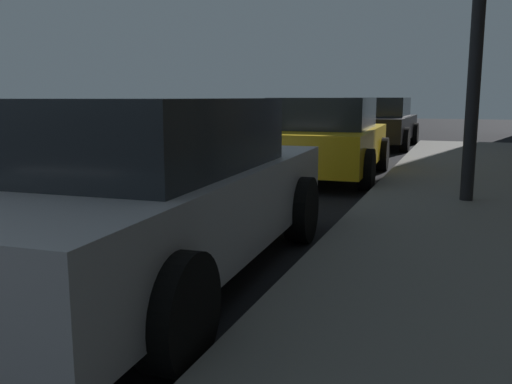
{
  "coord_description": "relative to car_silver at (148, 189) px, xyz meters",
  "views": [
    {
      "loc": [
        5.16,
        0.75,
        1.44
      ],
      "look_at": [
        4.17,
        3.4,
        0.95
      ],
      "focal_mm": 38.33,
      "sensor_mm": 36.0,
      "label": 1
    }
  ],
  "objects": [
    {
      "name": "car_yellow_cab",
      "position": [
        -0.0,
        5.95,
        -0.01
      ],
      "size": [
        2.18,
        4.09,
        1.43
      ],
      "color": "gold",
      "rests_on": "ground"
    },
    {
      "name": "car_silver",
      "position": [
        0.0,
        0.0,
        0.0
      ],
      "size": [
        2.22,
        4.57,
        1.43
      ],
      "color": "#B7B7BF",
      "rests_on": "ground"
    },
    {
      "name": "car_black",
      "position": [
        -0.0,
        12.57,
        -0.01
      ],
      "size": [
        2.11,
        4.33,
        1.43
      ],
      "color": "black",
      "rests_on": "ground"
    }
  ]
}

